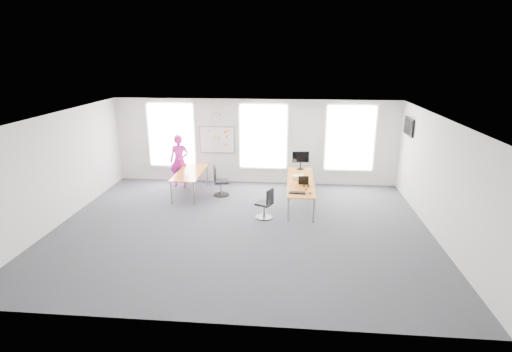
# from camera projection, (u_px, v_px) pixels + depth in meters

# --- Properties ---
(floor) EXTENTS (10.00, 10.00, 0.00)m
(floor) POSITION_uv_depth(u_px,v_px,m) (241.00, 228.00, 10.76)
(floor) COLOR #29292E
(floor) RESTS_ON ground
(ceiling) EXTENTS (10.00, 10.00, 0.00)m
(ceiling) POSITION_uv_depth(u_px,v_px,m) (240.00, 117.00, 9.87)
(ceiling) COLOR white
(ceiling) RESTS_ON ground
(wall_back) EXTENTS (10.00, 0.00, 10.00)m
(wall_back) POSITION_uv_depth(u_px,v_px,m) (255.00, 142.00, 14.12)
(wall_back) COLOR silver
(wall_back) RESTS_ON ground
(wall_front) EXTENTS (10.00, 0.00, 10.00)m
(wall_front) POSITION_uv_depth(u_px,v_px,m) (210.00, 246.00, 6.51)
(wall_front) COLOR silver
(wall_front) RESTS_ON ground
(wall_left) EXTENTS (0.00, 10.00, 10.00)m
(wall_left) POSITION_uv_depth(u_px,v_px,m) (57.00, 170.00, 10.74)
(wall_left) COLOR silver
(wall_left) RESTS_ON ground
(wall_right) EXTENTS (0.00, 10.00, 10.00)m
(wall_right) POSITION_uv_depth(u_px,v_px,m) (441.00, 180.00, 9.89)
(wall_right) COLOR silver
(wall_right) RESTS_ON ground
(window_left) EXTENTS (1.60, 0.06, 2.20)m
(window_left) POSITION_uv_depth(u_px,v_px,m) (172.00, 135.00, 14.29)
(window_left) COLOR white
(window_left) RESTS_ON wall_back
(window_mid) EXTENTS (1.60, 0.06, 2.20)m
(window_mid) POSITION_uv_depth(u_px,v_px,m) (263.00, 137.00, 14.01)
(window_mid) COLOR white
(window_mid) RESTS_ON wall_back
(window_right) EXTENTS (1.60, 0.06, 2.20)m
(window_right) POSITION_uv_depth(u_px,v_px,m) (350.00, 138.00, 13.75)
(window_right) COLOR white
(window_right) RESTS_ON wall_back
(desk_right) EXTENTS (0.82, 3.06, 0.74)m
(desk_right) POSITION_uv_depth(u_px,v_px,m) (301.00, 182.00, 12.29)
(desk_right) COLOR #CF692D
(desk_right) RESTS_ON ground
(desk_left) EXTENTS (0.84, 2.09, 0.76)m
(desk_left) POSITION_uv_depth(u_px,v_px,m) (190.00, 174.00, 13.15)
(desk_left) COLOR #CF692D
(desk_left) RESTS_ON ground
(chair_right) EXTENTS (0.54, 0.54, 0.90)m
(chair_right) POSITION_uv_depth(u_px,v_px,m) (266.00, 205.00, 11.27)
(chair_right) COLOR black
(chair_right) RESTS_ON ground
(chair_left) EXTENTS (0.55, 0.55, 0.98)m
(chair_left) POSITION_uv_depth(u_px,v_px,m) (219.00, 183.00, 13.09)
(chair_left) COLOR black
(chair_left) RESTS_ON ground
(person) EXTENTS (0.69, 0.48, 1.84)m
(person) POSITION_uv_depth(u_px,v_px,m) (179.00, 161.00, 13.83)
(person) COLOR #CA1C92
(person) RESTS_ON ground
(whiteboard) EXTENTS (1.20, 0.03, 0.90)m
(whiteboard) POSITION_uv_depth(u_px,v_px,m) (217.00, 140.00, 14.19)
(whiteboard) COLOR silver
(whiteboard) RESTS_ON wall_back
(wall_clock) EXTENTS (0.30, 0.04, 0.30)m
(wall_clock) POSITION_uv_depth(u_px,v_px,m) (216.00, 117.00, 13.95)
(wall_clock) COLOR gray
(wall_clock) RESTS_ON wall_back
(tv) EXTENTS (0.06, 0.90, 0.55)m
(tv) POSITION_uv_depth(u_px,v_px,m) (409.00, 127.00, 12.51)
(tv) COLOR black
(tv) RESTS_ON wall_right
(keyboard) EXTENTS (0.50, 0.24, 0.02)m
(keyboard) POSITION_uv_depth(u_px,v_px,m) (297.00, 193.00, 11.19)
(keyboard) COLOR black
(keyboard) RESTS_ON desk_right
(mouse) EXTENTS (0.09, 0.13, 0.05)m
(mouse) POSITION_uv_depth(u_px,v_px,m) (310.00, 193.00, 11.12)
(mouse) COLOR black
(mouse) RESTS_ON desk_right
(lens_cap) EXTENTS (0.06, 0.06, 0.01)m
(lens_cap) POSITION_uv_depth(u_px,v_px,m) (306.00, 190.00, 11.45)
(lens_cap) COLOR black
(lens_cap) RESTS_ON desk_right
(headphones) EXTENTS (0.17, 0.09, 0.10)m
(headphones) POSITION_uv_depth(u_px,v_px,m) (306.00, 186.00, 11.68)
(headphones) COLOR black
(headphones) RESTS_ON desk_right
(laptop_sleeve) EXTENTS (0.30, 0.17, 0.25)m
(laptop_sleeve) POSITION_uv_depth(u_px,v_px,m) (304.00, 181.00, 11.90)
(laptop_sleeve) COLOR black
(laptop_sleeve) RESTS_ON desk_right
(paper_stack) EXTENTS (0.34, 0.26, 0.12)m
(paper_stack) POSITION_uv_depth(u_px,v_px,m) (298.00, 177.00, 12.42)
(paper_stack) COLOR beige
(paper_stack) RESTS_ON desk_right
(monitor) EXTENTS (0.57, 0.23, 0.63)m
(monitor) POSITION_uv_depth(u_px,v_px,m) (301.00, 159.00, 13.35)
(monitor) COLOR black
(monitor) RESTS_ON desk_right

